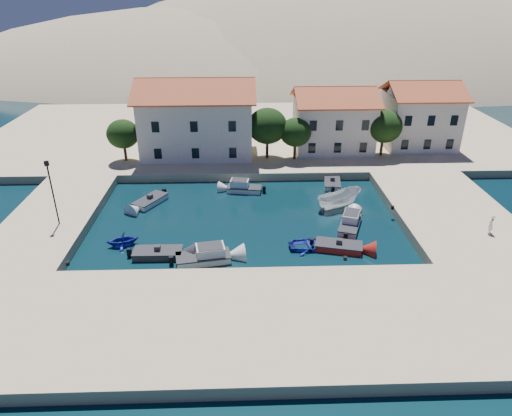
# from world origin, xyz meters

# --- Properties ---
(ground) EXTENTS (400.00, 400.00, 0.00)m
(ground) POSITION_xyz_m (0.00, 0.00, 0.00)
(ground) COLOR black
(ground) RESTS_ON ground
(quay_south) EXTENTS (52.00, 12.00, 1.00)m
(quay_south) POSITION_xyz_m (0.00, -6.00, 0.50)
(quay_south) COLOR #CCB38B
(quay_south) RESTS_ON ground
(quay_east) EXTENTS (11.00, 20.00, 1.00)m
(quay_east) POSITION_xyz_m (20.50, 10.00, 0.50)
(quay_east) COLOR #CCB38B
(quay_east) RESTS_ON ground
(quay_west) EXTENTS (8.00, 20.00, 1.00)m
(quay_west) POSITION_xyz_m (-19.00, 10.00, 0.50)
(quay_west) COLOR #CCB38B
(quay_west) RESTS_ON ground
(quay_north) EXTENTS (80.00, 36.00, 1.00)m
(quay_north) POSITION_xyz_m (2.00, 38.00, 0.50)
(quay_north) COLOR #CCB38B
(quay_north) RESTS_ON ground
(hills) EXTENTS (254.00, 176.00, 99.00)m
(hills) POSITION_xyz_m (20.64, 123.62, -23.40)
(hills) COLOR tan
(hills) RESTS_ON ground
(building_left) EXTENTS (14.70, 9.45, 9.70)m
(building_left) POSITION_xyz_m (-6.00, 28.00, 5.94)
(building_left) COLOR beige
(building_left) RESTS_ON quay_north
(building_mid) EXTENTS (10.50, 8.40, 8.30)m
(building_mid) POSITION_xyz_m (12.00, 29.00, 5.22)
(building_mid) COLOR beige
(building_mid) RESTS_ON quay_north
(building_right) EXTENTS (9.45, 8.40, 8.80)m
(building_right) POSITION_xyz_m (24.00, 30.00, 5.47)
(building_right) COLOR beige
(building_right) RESTS_ON quay_north
(trees) EXTENTS (37.30, 5.30, 6.45)m
(trees) POSITION_xyz_m (4.51, 25.46, 4.84)
(trees) COLOR #382314
(trees) RESTS_ON quay_north
(lamppost) EXTENTS (0.35, 0.25, 6.22)m
(lamppost) POSITION_xyz_m (-17.50, 8.00, 4.75)
(lamppost) COLOR black
(lamppost) RESTS_ON quay_west
(bollards) EXTENTS (29.36, 9.56, 0.30)m
(bollards) POSITION_xyz_m (2.80, 3.87, 1.15)
(bollards) COLOR black
(bollards) RESTS_ON ground
(motorboat_grey_sw) EXTENTS (4.21, 1.89, 1.25)m
(motorboat_grey_sw) POSITION_xyz_m (-7.65, 3.53, 0.29)
(motorboat_grey_sw) COLOR #2D2C31
(motorboat_grey_sw) RESTS_ON ground
(cabin_cruiser_south) EXTENTS (4.84, 2.71, 1.60)m
(cabin_cruiser_south) POSITION_xyz_m (-3.68, 2.61, 0.48)
(cabin_cruiser_south) COLOR white
(cabin_cruiser_south) RESTS_ON ground
(rowboat_south) EXTENTS (4.42, 3.38, 0.85)m
(rowboat_south) POSITION_xyz_m (5.87, 4.55, 0.00)
(rowboat_south) COLOR #1C259A
(rowboat_south) RESTS_ON ground
(motorboat_red_se) EXTENTS (4.40, 2.75, 1.25)m
(motorboat_red_se) POSITION_xyz_m (8.19, 4.13, 0.29)
(motorboat_red_se) COLOR maroon
(motorboat_red_se) RESTS_ON ground
(cabin_cruiser_east) EXTENTS (3.15, 4.63, 1.60)m
(cabin_cruiser_east) POSITION_xyz_m (10.03, 8.02, 0.48)
(cabin_cruiser_east) COLOR white
(cabin_cruiser_east) RESTS_ON ground
(boat_east) EXTENTS (5.64, 4.06, 2.04)m
(boat_east) POSITION_xyz_m (9.85, 12.66, 0.00)
(boat_east) COLOR white
(boat_east) RESTS_ON ground
(motorboat_white_ne) EXTENTS (2.40, 4.12, 1.25)m
(motorboat_white_ne) POSITION_xyz_m (10.27, 18.48, 0.29)
(motorboat_white_ne) COLOR white
(motorboat_white_ne) RESTS_ON ground
(rowboat_west) EXTENTS (3.36, 3.10, 1.47)m
(rowboat_west) POSITION_xyz_m (-11.10, 5.51, 0.00)
(rowboat_west) COLOR #1C259A
(rowboat_west) RESTS_ON ground
(motorboat_white_west) EXTENTS (3.59, 4.42, 1.25)m
(motorboat_white_west) POSITION_xyz_m (-10.16, 14.24, 0.29)
(motorboat_white_west) COLOR white
(motorboat_white_west) RESTS_ON ground
(cabin_cruiser_north) EXTENTS (4.07, 2.22, 1.60)m
(cabin_cruiser_north) POSITION_xyz_m (-0.04, 17.03, 0.48)
(cabin_cruiser_north) COLOR white
(cabin_cruiser_north) RESTS_ON ground
(pedestrian) EXTENTS (0.78, 0.74, 1.79)m
(pedestrian) POSITION_xyz_m (21.90, 4.85, 1.90)
(pedestrian) COLOR white
(pedestrian) RESTS_ON quay_east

